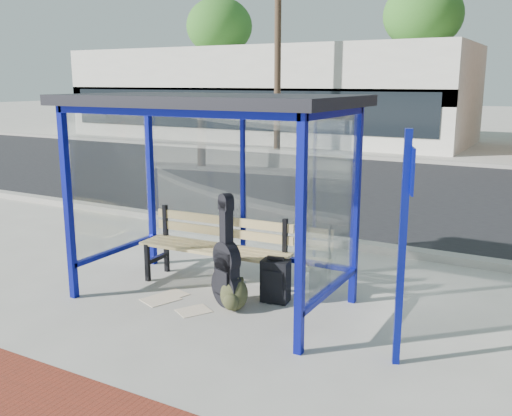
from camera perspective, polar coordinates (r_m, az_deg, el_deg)
The scene contains 19 objects.
ground at distance 6.96m, azimuth -4.44°, elevation -9.10°, with size 120.00×120.00×0.00m, color #B2ADA0.
brick_paver_strip at distance 5.22m, azimuth -21.24°, elevation -17.72°, with size 60.00×1.00×0.01m, color maroon.
curb_near at distance 9.36m, azimuth 5.43°, elevation -3.01°, with size 60.00×0.25×0.12m, color gray.
street_asphalt at distance 14.08m, azimuth 13.87°, elevation 1.71°, with size 60.00×10.00×0.00m, color black.
curb_far at distance 18.98m, azimuth 18.05°, elevation 4.36°, with size 60.00×0.25×0.12m, color gray.
far_sidewalk at distance 20.84m, azimuth 19.09°, elevation 4.82°, with size 60.00×4.00×0.01m, color #B2ADA0.
bus_shelter at distance 6.55m, azimuth -4.40°, elevation 8.20°, with size 3.30×1.80×2.42m.
storefront_white at distance 26.55m, azimuth 0.87°, elevation 11.34°, with size 18.00×6.04×4.00m.
tree_left at distance 32.67m, azimuth -3.69°, elevation 17.61°, with size 3.60×3.60×7.03m.
tree_mid at distance 28.30m, azimuth 16.38°, elevation 17.93°, with size 3.60×3.60×7.03m.
utility_pole_west at distance 21.14m, azimuth 2.20°, elevation 16.74°, with size 1.60×0.24×8.00m.
bench at distance 7.28m, azimuth -3.97°, elevation -3.70°, with size 2.01×0.58×0.94m.
guitar_bag at distance 6.60m, azimuth -2.94°, elevation -6.05°, with size 0.48×0.30×1.26m.
suitcase at distance 6.78m, azimuth 1.96°, elevation -7.32°, with size 0.35×0.25×0.56m.
backpack at distance 6.57m, azimuth -2.25°, elevation -8.70°, with size 0.37×0.35×0.39m.
sign_post at distance 5.21m, azimuth 14.55°, elevation -2.77°, with size 0.14×0.26×2.17m.
newspaper_a at distance 7.03m, azimuth -9.50°, elevation -9.00°, with size 0.41×0.33×0.01m, color white.
newspaper_b at distance 6.65m, azimuth -6.24°, elevation -10.18°, with size 0.36×0.28×0.01m, color white.
newspaper_c at distance 7.14m, azimuth -8.54°, elevation -8.62°, with size 0.38×0.30×0.01m, color white.
Camera 1 is at (3.61, -5.37, 2.56)m, focal length 40.00 mm.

